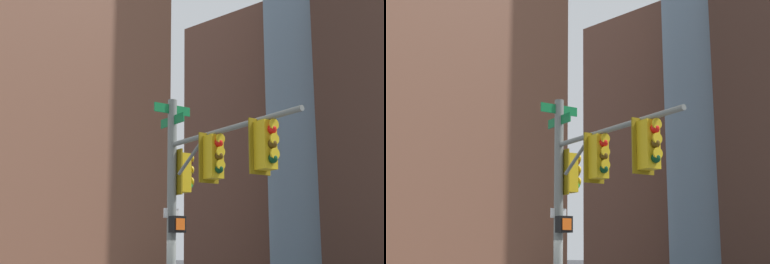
% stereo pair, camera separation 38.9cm
% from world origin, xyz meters
% --- Properties ---
extents(signal_pole_assembly, '(1.71, 5.03, 6.09)m').
position_xyz_m(signal_pole_assembly, '(-0.29, -0.95, 3.88)').
color(signal_pole_assembly, slate).
rests_on(signal_pole_assembly, ground_plane).
extents(building_brick_nearside, '(20.31, 14.86, 44.96)m').
position_xyz_m(building_brick_nearside, '(13.08, 30.77, 22.48)').
color(building_brick_nearside, brown).
rests_on(building_brick_nearside, ground_plane).
extents(building_brick_farside, '(17.21, 14.64, 33.98)m').
position_xyz_m(building_brick_farside, '(54.59, 35.85, 16.99)').
color(building_brick_farside, brown).
rests_on(building_brick_farside, ground_plane).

